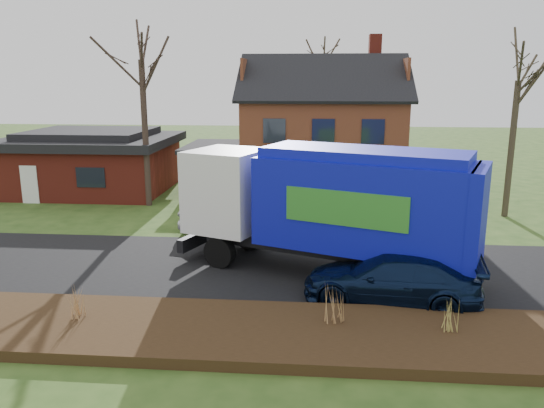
{
  "coord_description": "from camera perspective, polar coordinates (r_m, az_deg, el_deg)",
  "views": [
    {
      "loc": [
        1.66,
        -18.05,
        6.69
      ],
      "look_at": [
        -0.07,
        2.5,
        1.81
      ],
      "focal_mm": 35.0,
      "sensor_mm": 36.0,
      "label": 1
    }
  ],
  "objects": [
    {
      "name": "garbage_truck",
      "position": [
        18.22,
        6.44,
        0.18
      ],
      "size": [
        10.75,
        6.39,
        4.48
      ],
      "rotation": [
        0.0,
        0.0,
        -0.37
      ],
      "color": "black",
      "rests_on": "ground"
    },
    {
      "name": "road",
      "position": [
        19.32,
        -0.42,
        -6.93
      ],
      "size": [
        80.0,
        7.0,
        0.02
      ],
      "primitive_type": "cube",
      "color": "black",
      "rests_on": "ground"
    },
    {
      "name": "silver_sedan",
      "position": [
        23.53,
        -4.0,
        -1.24
      ],
      "size": [
        4.91,
        1.98,
        1.59
      ],
      "primitive_type": "imported",
      "rotation": [
        0.0,
        0.0,
        1.63
      ],
      "color": "#9EA2A6",
      "rests_on": "ground"
    },
    {
      "name": "main_house",
      "position": [
        32.07,
        4.55,
        8.5
      ],
      "size": [
        12.95,
        8.95,
        9.26
      ],
      "color": "#C2B69C",
      "rests_on": "ground"
    },
    {
      "name": "tree_back",
      "position": [
        39.16,
        5.59,
        15.96
      ],
      "size": [
        3.24,
        3.24,
        10.26
      ],
      "color": "#403326",
      "rests_on": "ground"
    },
    {
      "name": "grass_clump_east",
      "position": [
        14.78,
        18.69,
        -11.27
      ],
      "size": [
        0.33,
        0.28,
        0.84
      ],
      "color": "#A49448",
      "rests_on": "mulch_verge"
    },
    {
      "name": "tree_front_west",
      "position": [
        28.9,
        -14.02,
        17.05
      ],
      "size": [
        3.58,
        3.58,
        10.64
      ],
      "color": "#392A22",
      "rests_on": "ground"
    },
    {
      "name": "navy_wagon",
      "position": [
        16.68,
        12.71,
        -7.83
      ],
      "size": [
        5.57,
        2.93,
        1.54
      ],
      "primitive_type": "imported",
      "rotation": [
        0.0,
        0.0,
        -1.72
      ],
      "color": "#0B1733",
      "rests_on": "ground"
    },
    {
      "name": "ranch_house",
      "position": [
        34.28,
        -18.78,
        4.41
      ],
      "size": [
        9.8,
        8.2,
        3.7
      ],
      "color": "maroon",
      "rests_on": "ground"
    },
    {
      "name": "grass_clump_west",
      "position": [
        15.62,
        -20.45,
        -9.84
      ],
      "size": [
        0.36,
        0.3,
        0.95
      ],
      "color": "#AC7E4C",
      "rests_on": "mulch_verge"
    },
    {
      "name": "mulch_verge",
      "position": [
        14.43,
        -2.39,
        -13.67
      ],
      "size": [
        80.0,
        3.5,
        0.3
      ],
      "primitive_type": "cube",
      "color": "black",
      "rests_on": "ground"
    },
    {
      "name": "grass_clump_mid",
      "position": [
        14.56,
        6.7,
        -10.64
      ],
      "size": [
        0.36,
        0.3,
        1.01
      ],
      "color": "#A07746",
      "rests_on": "mulch_verge"
    },
    {
      "name": "ground",
      "position": [
        19.32,
        -0.42,
        -6.96
      ],
      "size": [
        120.0,
        120.0,
        0.0
      ],
      "primitive_type": "plane",
      "color": "#2B4818",
      "rests_on": "ground"
    },
    {
      "name": "tree_front_east",
      "position": [
        28.21,
        25.2,
        14.12
      ],
      "size": [
        3.41,
        3.41,
        9.47
      ],
      "color": "#3E3425",
      "rests_on": "ground"
    }
  ]
}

